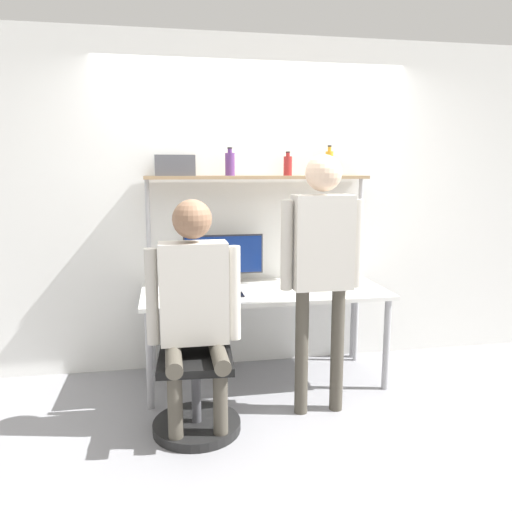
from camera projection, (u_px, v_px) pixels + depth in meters
ground_plane at (275, 403)px, 3.56m from camera, size 12.00×12.00×0.00m
wall_back at (254, 206)px, 4.15m from camera, size 8.00×0.06×2.70m
desk at (264, 298)px, 3.85m from camera, size 1.86×0.79×0.73m
shelf_unit at (258, 203)px, 3.98m from camera, size 1.77×0.26×1.60m
monitor at (224, 258)px, 3.96m from camera, size 0.63×0.23×0.40m
laptop at (200, 289)px, 3.61m from camera, size 0.31×0.23×0.22m
cell_phone at (239, 294)px, 3.67m from camera, size 0.07×0.15×0.01m
office_chair at (196, 384)px, 3.18m from camera, size 0.56×0.56×0.94m
person_seated at (194, 297)px, 3.04m from camera, size 0.58×0.48×1.47m
person_standing at (322, 251)px, 3.26m from camera, size 0.55×0.24×1.74m
bottle_red at (288, 165)px, 3.97m from camera, size 0.07×0.07×0.19m
bottle_purple at (230, 164)px, 3.88m from camera, size 0.08×0.08×0.22m
bottle_amber at (329, 163)px, 4.03m from camera, size 0.06×0.06×0.24m
storage_box at (175, 165)px, 3.81m from camera, size 0.30×0.20×0.16m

